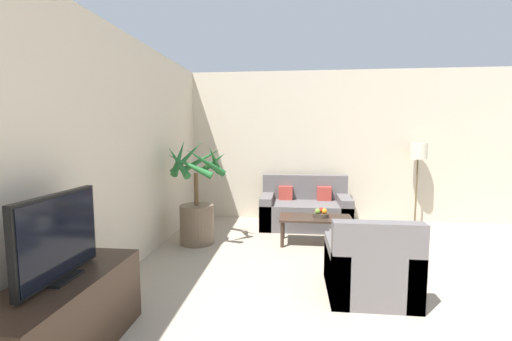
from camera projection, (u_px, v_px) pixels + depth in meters
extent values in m
cube|color=beige|center=(367.00, 146.00, 6.13)|extent=(7.99, 0.06, 2.70)
cube|color=beige|center=(91.00, 158.00, 3.24)|extent=(0.06, 8.11, 2.70)
cube|color=#332319|center=(63.00, 320.00, 2.36)|extent=(0.52, 1.30, 0.58)
cube|color=black|center=(60.00, 278.00, 2.33)|extent=(0.18, 0.27, 0.02)
cube|color=black|center=(57.00, 236.00, 2.30)|extent=(0.05, 0.78, 0.58)
cube|color=black|center=(61.00, 236.00, 2.30)|extent=(0.01, 0.74, 0.54)
cylinder|color=brown|center=(197.00, 224.00, 4.93)|extent=(0.48, 0.48, 0.56)
cylinder|color=brown|center=(196.00, 189.00, 4.87)|extent=(0.06, 0.06, 0.46)
cone|color=#23662D|center=(214.00, 160.00, 4.80)|extent=(0.10, 0.60, 0.46)
cone|color=#23662D|center=(214.00, 162.00, 5.02)|extent=(0.52, 0.52, 0.37)
cone|color=#23662D|center=(201.00, 160.00, 5.11)|extent=(0.62, 0.10, 0.41)
cone|color=#23662D|center=(188.00, 157.00, 5.02)|extent=(0.46, 0.46, 0.51)
cone|color=#23662D|center=(179.00, 157.00, 4.85)|extent=(0.10, 0.54, 0.53)
cone|color=#23662D|center=(178.00, 161.00, 4.66)|extent=(0.50, 0.50, 0.44)
cone|color=#23662D|center=(189.00, 165.00, 4.54)|extent=(0.64, 0.10, 0.37)
cone|color=#23662D|center=(206.00, 162.00, 4.61)|extent=(0.50, 0.50, 0.43)
cube|color=#605B5B|center=(305.00, 215.00, 5.78)|extent=(1.48, 0.84, 0.42)
cube|color=#605B5B|center=(305.00, 187.00, 6.07)|extent=(1.48, 0.16, 0.43)
cube|color=#605B5B|center=(267.00, 210.00, 5.85)|extent=(0.20, 0.84, 0.54)
cube|color=#605B5B|center=(344.00, 212.00, 5.71)|extent=(0.20, 0.84, 0.54)
cube|color=#B23D33|center=(286.00, 193.00, 6.00)|extent=(0.24, 0.12, 0.24)
cube|color=#B23D33|center=(324.00, 194.00, 5.93)|extent=(0.24, 0.12, 0.24)
cylinder|color=brown|center=(415.00, 224.00, 5.92)|extent=(0.24, 0.24, 0.03)
cylinder|color=brown|center=(416.00, 192.00, 5.86)|extent=(0.03, 0.03, 1.12)
cylinder|color=beige|center=(418.00, 151.00, 5.79)|extent=(0.29, 0.29, 0.27)
cylinder|color=#38281E|center=(282.00, 235.00, 4.75)|extent=(0.05, 0.05, 0.36)
cylinder|color=#38281E|center=(351.00, 237.00, 4.65)|extent=(0.05, 0.05, 0.36)
cylinder|color=#38281E|center=(283.00, 227.00, 5.16)|extent=(0.05, 0.05, 0.36)
cylinder|color=#38281E|center=(346.00, 229.00, 5.06)|extent=(0.05, 0.05, 0.36)
cube|color=#38281E|center=(315.00, 218.00, 4.88)|extent=(1.02, 0.50, 0.03)
cylinder|color=#42382D|center=(321.00, 215.00, 4.88)|extent=(0.23, 0.23, 0.06)
sphere|color=red|center=(322.00, 210.00, 4.91)|extent=(0.07, 0.07, 0.07)
sphere|color=olive|center=(318.00, 211.00, 4.83)|extent=(0.08, 0.08, 0.08)
sphere|color=orange|center=(324.00, 211.00, 4.84)|extent=(0.08, 0.08, 0.08)
cube|color=#605B5B|center=(369.00, 274.00, 3.37)|extent=(0.80, 0.80, 0.41)
cube|color=#605B5B|center=(378.00, 244.00, 3.01)|extent=(0.80, 0.16, 0.40)
cube|color=#605B5B|center=(336.00, 267.00, 3.40)|extent=(0.16, 0.80, 0.51)
cube|color=#605B5B|center=(403.00, 270.00, 3.33)|extent=(0.16, 0.80, 0.51)
cube|color=#605B5B|center=(356.00, 250.00, 4.08)|extent=(0.60, 0.48, 0.38)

